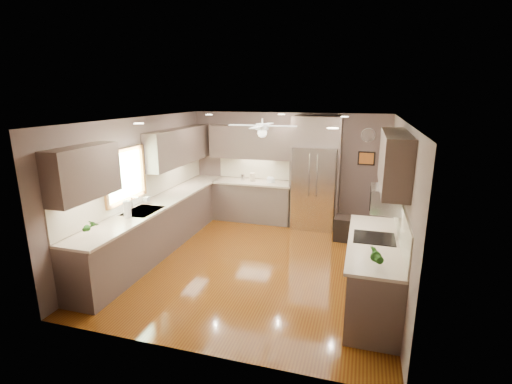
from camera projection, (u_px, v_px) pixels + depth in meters
The scene contains 26 objects.
floor at pixel (257, 262), 6.60m from camera, with size 5.00×5.00×0.00m, color #51240A.
ceiling at pixel (257, 120), 5.96m from camera, with size 5.00×5.00×0.00m, color white.
wall_back at pixel (287, 167), 8.60m from camera, with size 4.50×4.50×0.00m, color #695750.
wall_front at pixel (192, 253), 3.96m from camera, with size 4.50×4.50×0.00m, color #695750.
wall_left at pixel (141, 186), 6.89m from camera, with size 5.00×5.00×0.00m, color #695750.
wall_right at pixel (398, 205), 5.67m from camera, with size 5.00×5.00×0.00m, color #695750.
canister_b at pixel (243, 177), 8.69m from camera, with size 0.09×0.09×0.14m, color silver.
canister_c at pixel (252, 177), 8.60m from camera, with size 0.12×0.12×0.20m, color #BFAE8F.
soap_bottle at pixel (147, 199), 6.81m from camera, with size 0.08×0.08×0.18m, color white.
potted_plant_left at pixel (89, 226), 5.23m from camera, with size 0.16×0.11×0.31m, color #245D1A.
potted_plant_right at pixel (377, 255), 4.29m from camera, with size 0.16×0.13×0.29m, color #245D1A.
bowl at pixel (271, 181), 8.46m from camera, with size 0.22×0.22×0.05m, color #BFAE8F.
left_run at pixel (162, 223), 7.14m from camera, with size 0.65×4.70×1.45m.
back_run at pixel (254, 200), 8.72m from camera, with size 1.85×0.65×1.45m.
uppers at pixel (230, 150), 6.98m from camera, with size 4.50×4.70×0.95m.
window at pixel (125, 175), 6.34m from camera, with size 0.05×1.12×0.92m.
sink at pixel (142, 213), 6.43m from camera, with size 0.50×0.70×0.32m.
refrigerator at pixel (315, 175), 8.11m from camera, with size 1.06×0.75×2.45m.
right_run at pixel (373, 271), 5.21m from camera, with size 0.70×2.20×1.45m.
microwave at pixel (386, 199), 5.16m from camera, with size 0.43×0.55×0.34m.
ceiling_fan at pixel (262, 128), 6.28m from camera, with size 1.18×1.18×0.32m.
recessed_lights at pixel (262, 118), 6.34m from camera, with size 2.84×3.14×0.01m.
wall_clock at pixel (368, 135), 7.90m from camera, with size 0.30×0.03×0.30m.
framed_print at pixel (366, 158), 8.03m from camera, with size 0.36×0.03×0.30m.
stool at pixel (346, 228), 7.57m from camera, with size 0.47×0.47×0.50m.
paper_towel at pixel (127, 209), 6.03m from camera, with size 0.12×0.12×0.30m.
Camera 1 is at (1.68, -5.82, 2.89)m, focal length 26.00 mm.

